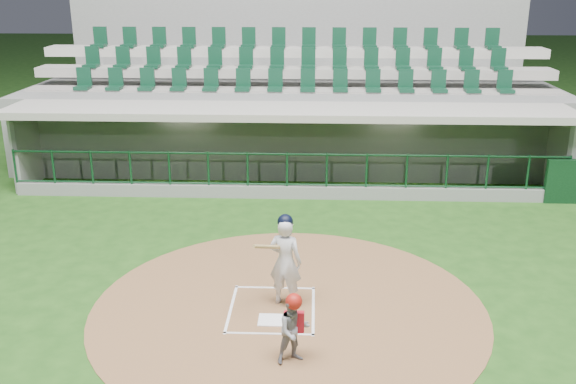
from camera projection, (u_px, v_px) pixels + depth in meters
The scene contains 8 objects.
ground at pixel (273, 302), 11.94m from camera, with size 120.00×120.00×0.00m, color #1B4213.
dirt_circle at pixel (289, 307), 11.74m from camera, with size 7.20×7.20×0.01m, color brown.
home_plate at pixel (271, 320), 11.27m from camera, with size 0.43×0.43×0.02m, color white.
batter_box_chalk at pixel (272, 309), 11.65m from camera, with size 1.55×1.80×0.01m.
dugout_structure at pixel (294, 147), 19.07m from camera, with size 16.40×3.70×3.00m.
seating_deck at pixel (293, 111), 21.83m from camera, with size 17.00×6.72×5.15m.
batter at pixel (285, 260), 11.60m from camera, with size 0.89×0.92×1.76m.
catcher at pixel (294, 328), 9.91m from camera, with size 0.66×0.60×1.17m.
Camera 1 is at (0.73, -10.66, 5.73)m, focal length 40.00 mm.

